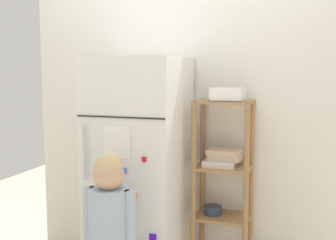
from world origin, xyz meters
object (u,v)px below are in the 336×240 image
at_px(pantry_shelf_unit, 222,176).
at_px(fruit_bin, 229,96).
at_px(refrigerator, 140,172).
at_px(child_standing, 110,222).

height_order(pantry_shelf_unit, fruit_bin, fruit_bin).
xyz_separation_m(refrigerator, fruit_bin, (0.57, 0.15, 0.53)).
height_order(child_standing, pantry_shelf_unit, pantry_shelf_unit).
distance_m(refrigerator, child_standing, 0.55).
height_order(refrigerator, child_standing, refrigerator).
xyz_separation_m(pantry_shelf_unit, fruit_bin, (0.04, -0.02, 0.55)).
relative_size(child_standing, fruit_bin, 4.65).
bearing_deg(fruit_bin, pantry_shelf_unit, 156.58).
bearing_deg(pantry_shelf_unit, child_standing, -126.46).
height_order(refrigerator, pantry_shelf_unit, refrigerator).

